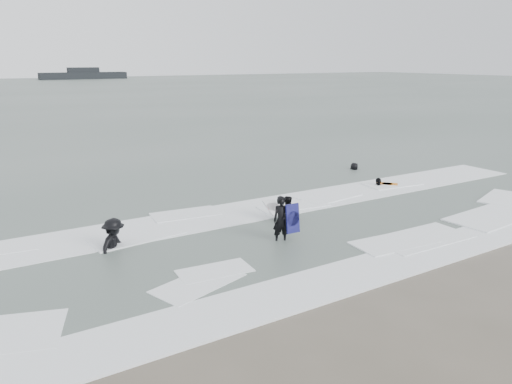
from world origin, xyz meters
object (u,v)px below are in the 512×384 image
surfer_right_near (378,188)px  surfer_breaker (115,250)px  surfer_centre (281,243)px  surfer_right_far (354,170)px  surfer_wading (287,222)px  vessel_horizon (84,75)px

surfer_right_near → surfer_breaker: bearing=-20.2°
surfer_centre → surfer_right_far: 11.86m
surfer_right_near → surfer_right_far: bearing=-141.7°
surfer_centre → surfer_wading: size_ratio=1.04×
surfer_breaker → surfer_right_near: 12.91m
surfer_wading → surfer_right_near: bearing=-135.1°
surfer_centre → surfer_breaker: 5.33m
surfer_centre → surfer_right_near: bearing=42.2°
surfer_right_near → surfer_right_far: size_ratio=1.04×
surfer_wading → surfer_right_near: (6.57, 1.98, 0.00)m
surfer_wading → surfer_breaker: size_ratio=0.81×
surfer_breaker → surfer_right_near: (12.82, 1.52, 0.00)m
surfer_wading → vessel_horizon: vessel_horizon is taller
surfer_wading → surfer_breaker: surfer_breaker is taller
surfer_centre → surfer_right_far: surfer_centre is taller
surfer_centre → vessel_horizon: size_ratio=0.07×
surfer_wading → surfer_right_far: size_ratio=0.99×
surfer_wading → vessel_horizon: 142.60m
surfer_centre → surfer_wading: bearing=68.3°
surfer_right_near → surfer_centre: bearing=-2.2°
surfer_breaker → surfer_centre: bearing=-65.7°
surfer_breaker → surfer_right_far: bearing=-23.1°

